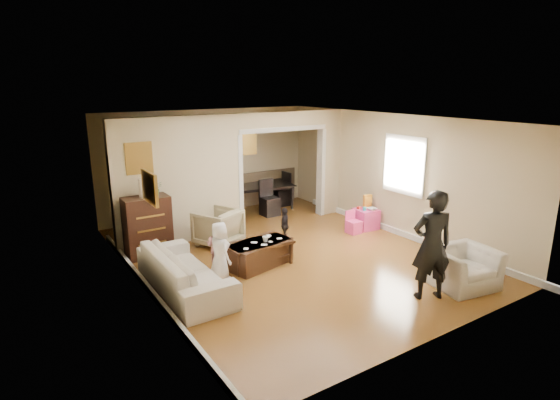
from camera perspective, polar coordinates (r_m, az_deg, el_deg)
floor at (r=8.71m, az=0.72°, el=-6.97°), size 7.00×7.00×0.00m
partition_left at (r=9.29m, az=-12.60°, el=2.43°), size 2.75×0.18×2.60m
partition_right at (r=11.18m, az=6.22°, el=4.78°), size 0.55×0.18×2.60m
partition_header at (r=10.23m, az=0.30°, el=10.29°), size 2.22×0.18×0.35m
window_pane at (r=9.75m, az=15.62°, el=4.32°), size 0.03×0.95×1.10m
framed_art_partition at (r=8.84m, az=-17.59°, el=5.12°), size 0.45×0.03×0.55m
framed_art_sofa_wall at (r=6.54m, az=-16.33°, el=1.53°), size 0.03×0.55×0.40m
framed_art_alcove at (r=11.71m, az=-4.14°, el=7.26°), size 0.45×0.03×0.55m
sofa at (r=7.35m, az=-12.09°, el=-8.83°), size 0.89×2.25×0.66m
armchair_back at (r=9.20m, az=-7.95°, el=-3.47°), size 1.06×1.08×0.74m
armchair_front at (r=7.91m, az=22.32°, el=-8.01°), size 1.11×1.01×0.63m
dresser at (r=8.86m, az=-16.56°, el=-3.26°), size 0.84×0.47×1.16m
table_lamp at (r=8.66m, az=-16.93°, el=1.51°), size 0.22×0.22×0.36m
potted_plant at (r=8.73m, az=-15.65°, el=1.40°), size 0.24×0.21×0.27m
coffee_table at (r=8.16m, az=-2.66°, el=-6.87°), size 1.30×0.86×0.45m
coffee_cup at (r=8.07m, az=-1.89°, el=-5.03°), size 0.13×0.13×0.10m
play_table at (r=10.34m, az=10.91°, el=-2.38°), size 0.52×0.52×0.45m
cereal_box at (r=10.38m, az=11.11°, el=-0.15°), size 0.21×0.09×0.30m
cyan_cup at (r=10.16m, az=10.77°, el=-1.11°), size 0.08×0.08×0.08m
toy_block at (r=10.27m, az=10.04°, el=-0.99°), size 0.09×0.08×0.05m
play_bowl at (r=10.22m, az=11.65°, el=-1.14°), size 0.24×0.24×0.05m
dining_table at (r=11.66m, az=-2.98°, el=0.36°), size 2.00×1.32×0.65m
adult_person at (r=7.13m, az=18.84°, el=-5.47°), size 0.74×0.63×1.72m
child_kneel_a at (r=7.57m, az=-7.70°, el=-6.49°), size 0.35×0.51×1.01m
child_kneel_b at (r=8.04m, az=-8.10°, el=-5.87°), size 0.49×0.51×0.83m
child_toddler at (r=9.23m, az=0.61°, el=-3.24°), size 0.41×0.46×0.75m
craft_papers at (r=8.10m, az=-2.10°, el=-5.32°), size 0.89×0.50×0.00m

